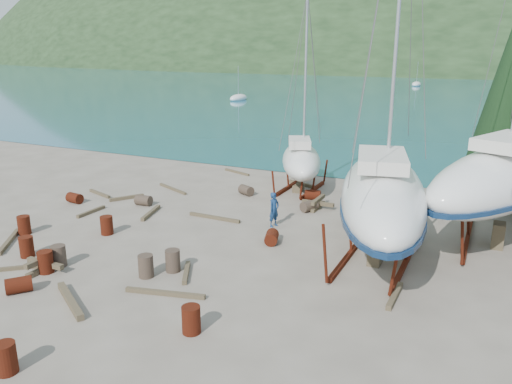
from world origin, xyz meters
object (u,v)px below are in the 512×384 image
at_px(large_sailboat_far, 506,177).
at_px(small_sailboat_shore, 301,160).
at_px(worker, 274,210).
at_px(large_sailboat_near, 382,194).

relative_size(large_sailboat_far, small_sailboat_shore, 1.62).
bearing_deg(worker, large_sailboat_far, -59.77).
xyz_separation_m(large_sailboat_near, worker, (-5.51, 1.80, -1.96)).
distance_m(large_sailboat_near, worker, 6.12).
relative_size(large_sailboat_near, large_sailboat_far, 0.93).
bearing_deg(small_sailboat_shore, large_sailboat_far, -44.56).
height_order(small_sailboat_shore, worker, small_sailboat_shore).
height_order(large_sailboat_near, small_sailboat_shore, large_sailboat_near).
xyz_separation_m(large_sailboat_near, small_sailboat_shore, (-6.66, 8.48, -0.91)).
bearing_deg(small_sailboat_shore, large_sailboat_near, -74.98).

